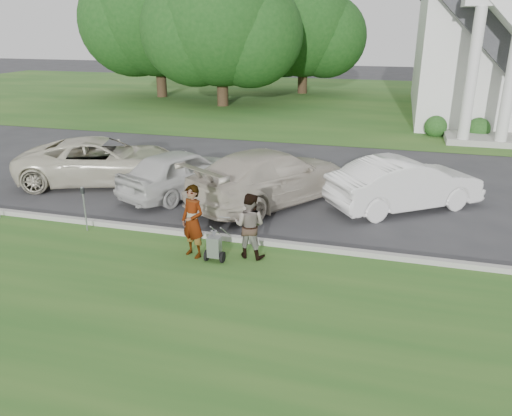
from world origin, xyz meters
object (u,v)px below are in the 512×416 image
at_px(person_left, 193,222).
at_px(car_b, 182,172).
at_px(tree_left, 221,27).
at_px(car_c, 271,177).
at_px(church, 504,12).
at_px(parking_meter_near, 84,204).
at_px(car_d, 405,184).
at_px(person_right, 250,226).
at_px(tree_back, 304,32).
at_px(striping_cart, 215,247).
at_px(tree_far, 157,18).
at_px(car_a, 102,161).

bearing_deg(person_left, car_b, 139.50).
height_order(tree_left, person_left, tree_left).
xyz_separation_m(car_b, car_c, (3.00, -0.02, 0.08)).
height_order(church, car_b, church).
relative_size(parking_meter_near, car_d, 0.27).
xyz_separation_m(church, person_right, (-8.54, -23.31, -5.14)).
xyz_separation_m(tree_left, tree_back, (4.00, 8.00, -0.38)).
xyz_separation_m(church, tree_back, (-13.01, 6.87, -1.21)).
bearing_deg(car_c, person_right, 127.94).
distance_m(striping_cart, car_b, 5.25).
bearing_deg(tree_left, car_c, -66.32).
bearing_deg(car_d, striping_cart, 103.68).
bearing_deg(tree_back, church, -27.85).
height_order(church, tree_left, church).
distance_m(tree_left, person_left, 24.01).
xyz_separation_m(person_left, person_right, (1.30, 0.33, -0.09)).
distance_m(striping_cart, car_c, 4.47).
distance_m(church, person_right, 25.36).
bearing_deg(tree_far, car_b, -62.60).
bearing_deg(striping_cart, church, 68.54).
bearing_deg(church, parking_meter_near, -119.92).
xyz_separation_m(tree_left, person_left, (7.17, -22.52, -4.22)).
distance_m(church, car_d, 20.12).
xyz_separation_m(person_left, car_c, (0.82, 4.30, -0.05)).
bearing_deg(tree_left, striping_cart, -71.12).
relative_size(church, tree_far, 2.07).
bearing_deg(tree_back, car_d, -72.68).
xyz_separation_m(person_left, car_b, (-2.18, 4.31, -0.13)).
bearing_deg(tree_left, tree_back, 63.43).
xyz_separation_m(tree_back, person_right, (4.47, -30.19, -3.93)).
bearing_deg(person_right, tree_far, -54.77).
xyz_separation_m(person_left, car_a, (-5.39, 4.72, -0.11)).
height_order(person_left, car_c, person_left).
xyz_separation_m(church, car_d, (-5.01, -18.79, -5.16)).
xyz_separation_m(car_b, car_d, (7.01, 0.54, 0.02)).
distance_m(church, tree_far, 23.09).
xyz_separation_m(parking_meter_near, car_d, (8.22, 4.20, -0.01)).
bearing_deg(tree_far, car_a, -69.49).
bearing_deg(church, striping_cart, -111.28).
xyz_separation_m(tree_back, striping_cart, (3.75, -30.66, -4.36)).
bearing_deg(church, car_c, -114.99).
distance_m(person_left, person_right, 1.35).
relative_size(person_right, parking_meter_near, 1.27).
relative_size(tree_left, person_right, 6.67).
xyz_separation_m(tree_left, car_a, (1.78, -17.80, -4.33)).
relative_size(car_a, car_b, 1.27).
xyz_separation_m(tree_left, tree_far, (-6.00, 3.00, 0.58)).
bearing_deg(parking_meter_near, person_left, -10.91).
bearing_deg(parking_meter_near, tree_left, 99.81).
height_order(striping_cart, car_a, car_a).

